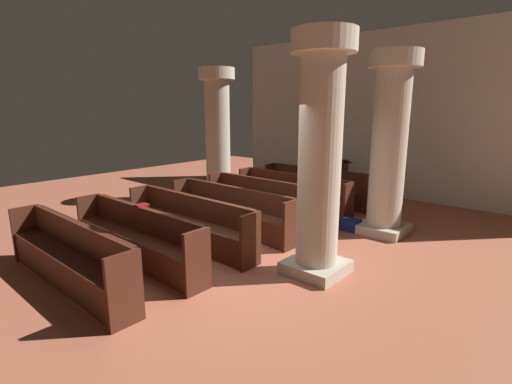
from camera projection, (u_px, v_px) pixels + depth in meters
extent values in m
plane|color=#AD5B42|center=(238.00, 257.00, 6.33)|extent=(19.20, 19.20, 0.00)
cube|color=beige|center=(391.00, 115.00, 10.30)|extent=(10.00, 0.16, 4.50)
cube|color=#4C2316|center=(315.00, 185.00, 9.88)|extent=(2.98, 0.38, 0.05)
cube|color=#4C2316|center=(319.00, 176.00, 9.95)|extent=(2.98, 0.04, 0.41)
cube|color=#411E13|center=(320.00, 169.00, 9.95)|extent=(2.86, 0.06, 0.02)
cube|color=#442014|center=(270.00, 179.00, 10.86)|extent=(0.06, 0.44, 0.89)
cube|color=#442014|center=(370.00, 194.00, 8.91)|extent=(0.06, 0.44, 0.89)
cube|color=#482115|center=(311.00, 195.00, 9.80)|extent=(2.98, 0.03, 0.42)
cube|color=#4C2316|center=(291.00, 192.00, 9.10)|extent=(2.98, 0.38, 0.05)
cube|color=#4C2316|center=(296.00, 182.00, 9.17)|extent=(2.98, 0.04, 0.41)
cube|color=#411E13|center=(297.00, 174.00, 9.17)|extent=(2.86, 0.06, 0.02)
cube|color=#442014|center=(245.00, 184.00, 10.08)|extent=(0.06, 0.44, 0.89)
cube|color=#442014|center=(349.00, 203.00, 8.13)|extent=(0.06, 0.44, 0.89)
cube|color=#482115|center=(287.00, 203.00, 9.02)|extent=(2.98, 0.03, 0.42)
cube|color=#4C2316|center=(263.00, 200.00, 8.32)|extent=(2.98, 0.38, 0.05)
cube|color=#4C2316|center=(268.00, 189.00, 8.40)|extent=(2.98, 0.04, 0.41)
cube|color=#411E13|center=(270.00, 180.00, 8.39)|extent=(2.86, 0.06, 0.02)
cube|color=#442014|center=(216.00, 191.00, 9.30)|extent=(0.06, 0.44, 0.89)
cube|color=#442014|center=(323.00, 213.00, 7.35)|extent=(0.06, 0.44, 0.89)
cube|color=#482115|center=(258.00, 212.00, 8.24)|extent=(2.98, 0.03, 0.42)
cube|color=#4C2316|center=(229.00, 209.00, 7.54)|extent=(2.98, 0.38, 0.05)
cube|color=#4C2316|center=(235.00, 197.00, 7.62)|extent=(2.98, 0.04, 0.41)
cube|color=#411E13|center=(237.00, 187.00, 7.61)|extent=(2.86, 0.06, 0.02)
cube|color=#442014|center=(182.00, 198.00, 8.52)|extent=(0.06, 0.44, 0.89)
cube|color=#442014|center=(291.00, 225.00, 6.57)|extent=(0.06, 0.44, 0.89)
cube|color=#482115|center=(223.00, 222.00, 7.47)|extent=(2.98, 0.03, 0.42)
cube|color=#4C2316|center=(188.00, 221.00, 6.76)|extent=(2.98, 0.38, 0.05)
cube|color=#4C2316|center=(195.00, 207.00, 6.84)|extent=(2.98, 0.04, 0.41)
cube|color=#411E13|center=(196.00, 196.00, 6.83)|extent=(2.86, 0.06, 0.02)
cube|color=#442014|center=(141.00, 208.00, 7.74)|extent=(0.06, 0.44, 0.89)
cube|color=#442014|center=(250.00, 241.00, 5.79)|extent=(0.06, 0.44, 0.89)
cube|color=#482115|center=(181.00, 236.00, 6.69)|extent=(2.98, 0.03, 0.42)
cube|color=#4C2316|center=(135.00, 236.00, 5.99)|extent=(2.98, 0.38, 0.05)
cube|color=#4C2316|center=(143.00, 220.00, 6.06)|extent=(2.98, 0.04, 0.41)
cube|color=#411E13|center=(145.00, 208.00, 6.05)|extent=(2.86, 0.06, 0.02)
cube|color=#442014|center=(91.00, 219.00, 6.97)|extent=(0.06, 0.44, 0.89)
cube|color=#442014|center=(197.00, 262.00, 5.01)|extent=(0.06, 0.44, 0.89)
cube|color=#482115|center=(126.00, 253.00, 5.91)|extent=(2.98, 0.03, 0.42)
cube|color=#4C2316|center=(67.00, 255.00, 5.21)|extent=(2.98, 0.38, 0.05)
cube|color=#4C2316|center=(77.00, 237.00, 5.28)|extent=(2.98, 0.04, 0.41)
cube|color=#411E13|center=(79.00, 223.00, 5.27)|extent=(2.86, 0.06, 0.02)
cube|color=#442014|center=(27.00, 233.00, 6.19)|extent=(0.06, 0.44, 0.89)
cube|color=#442014|center=(125.00, 290.00, 4.23)|extent=(0.06, 0.44, 0.89)
cube|color=#482115|center=(56.00, 275.00, 5.13)|extent=(2.98, 0.03, 0.42)
cube|color=#B6AD9A|center=(383.00, 228.00, 7.55)|extent=(0.89, 0.89, 0.18)
cylinder|color=beige|center=(389.00, 149.00, 7.20)|extent=(0.66, 0.66, 3.00)
cylinder|color=beige|center=(396.00, 59.00, 6.84)|extent=(0.96, 0.96, 0.30)
cube|color=#B6AD9A|center=(219.00, 194.00, 10.51)|extent=(0.89, 0.89, 0.18)
cylinder|color=beige|center=(218.00, 137.00, 10.16)|extent=(0.66, 0.66, 3.00)
cylinder|color=beige|center=(216.00, 74.00, 9.79)|extent=(0.96, 0.96, 0.30)
cube|color=#B6AD9A|center=(316.00, 267.00, 5.72)|extent=(0.84, 0.84, 0.18)
cylinder|color=beige|center=(320.00, 163.00, 5.37)|extent=(0.62, 0.62, 3.00)
cylinder|color=beige|center=(324.00, 41.00, 5.01)|extent=(0.90, 0.90, 0.30)
cube|color=#411E13|center=(340.00, 195.00, 10.66)|extent=(0.45, 0.45, 0.06)
cube|color=#4C2316|center=(341.00, 180.00, 10.56)|extent=(0.28, 0.28, 0.95)
cube|color=#502518|center=(342.00, 161.00, 10.44)|extent=(0.48, 0.35, 0.15)
cube|color=maroon|center=(141.00, 205.00, 6.10)|extent=(0.14, 0.20, 0.04)
cube|color=navy|center=(350.00, 225.00, 7.69)|extent=(0.36, 0.30, 0.23)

